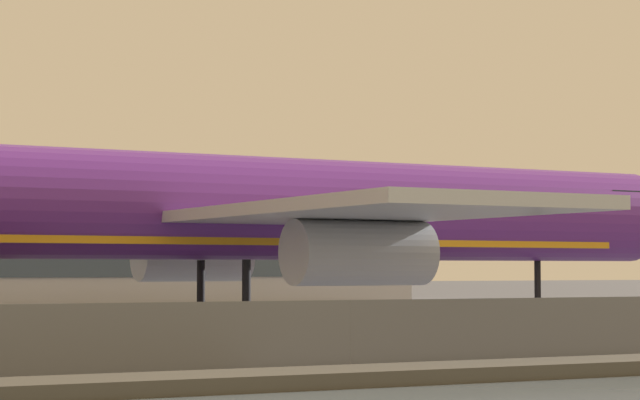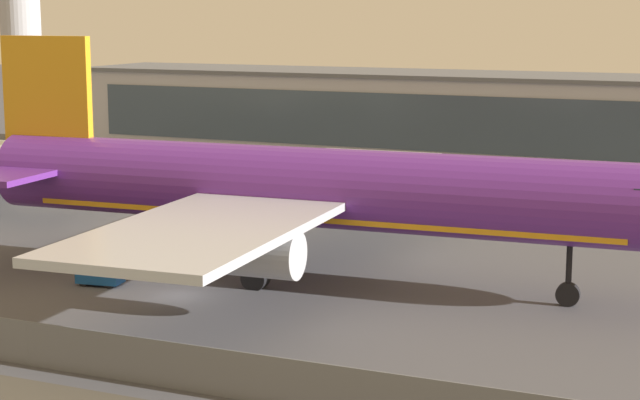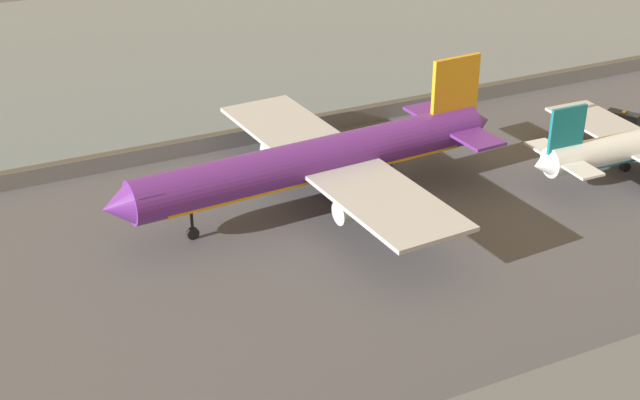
% 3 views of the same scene
% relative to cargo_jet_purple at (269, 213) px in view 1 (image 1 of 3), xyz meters
% --- Properties ---
extents(ground_plane, '(500.00, 500.00, 0.00)m').
position_rel_cargo_jet_purple_xyz_m(ground_plane, '(-6.54, -7.09, -6.72)').
color(ground_plane, '#4C4C51').
extents(shoreline_seawall, '(320.00, 3.00, 0.50)m').
position_rel_cargo_jet_purple_xyz_m(shoreline_seawall, '(-6.54, -27.59, -6.47)').
color(shoreline_seawall, '#474238').
rests_on(shoreline_seawall, ground).
extents(perimeter_fence, '(280.00, 0.10, 2.54)m').
position_rel_cargo_jet_purple_xyz_m(perimeter_fence, '(-6.54, -23.09, -5.45)').
color(perimeter_fence, slate).
rests_on(perimeter_fence, ground).
extents(cargo_jet_purple, '(57.82, 49.33, 17.61)m').
position_rel_cargo_jet_purple_xyz_m(cargo_jet_purple, '(0.00, 0.00, 0.00)').
color(cargo_jet_purple, '#602889').
rests_on(cargo_jet_purple, ground).
extents(baggage_tug, '(3.40, 2.05, 1.80)m').
position_rel_cargo_jet_purple_xyz_m(baggage_tug, '(-13.22, -6.86, -5.92)').
color(baggage_tug, '#19519E').
rests_on(baggage_tug, ground).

